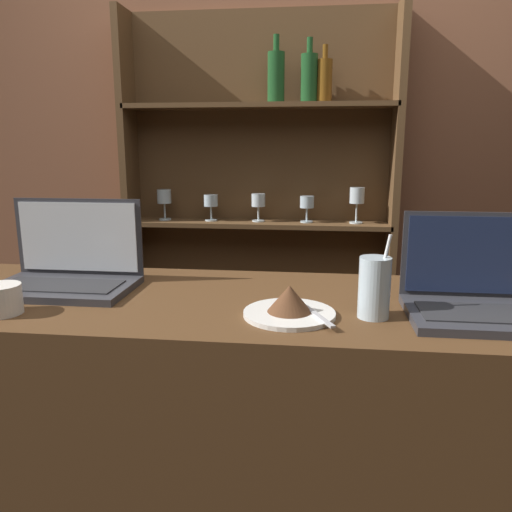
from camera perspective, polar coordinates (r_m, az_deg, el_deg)
name	(u,v)px	position (r m, az deg, el deg)	size (l,w,h in m)	color
bar_counter	(261,496)	(1.45, 0.59, -25.69)	(1.79, 0.55, 1.07)	#4C3019
back_wall	(289,164)	(2.28, 3.83, 10.45)	(7.00, 0.06, 2.70)	brown
back_shelf	(261,234)	(2.24, 0.55, 2.48)	(1.18, 0.18, 1.99)	brown
laptop_near	(68,269)	(1.37, -20.69, -1.40)	(0.35, 0.22, 0.22)	#333338
laptop_far	(477,294)	(1.18, 23.93, -4.01)	(0.30, 0.23, 0.21)	#333338
cake_plate	(290,305)	(1.08, 3.87, -5.61)	(0.20, 0.20, 0.07)	silver
water_glass	(374,287)	(1.08, 13.37, -3.52)	(0.07, 0.07, 0.18)	silver
coffee_cup	(1,299)	(1.22, -27.13, -4.44)	(0.09, 0.09, 0.07)	silver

